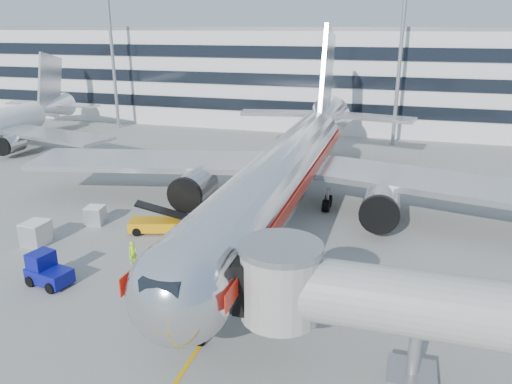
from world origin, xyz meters
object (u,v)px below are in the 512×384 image
(main_jet, at_px, (288,168))
(cargo_container_right, at_px, (95,215))
(belt_loader, at_px, (162,224))
(cargo_container_front, at_px, (39,231))
(ramp_worker, at_px, (133,253))
(cargo_container_left, at_px, (35,234))
(baggage_tug, at_px, (47,271))

(main_jet, xyz_separation_m, cargo_container_right, (-14.82, -6.74, -3.47))
(belt_loader, bearing_deg, main_jet, 37.61)
(cargo_container_front, height_order, ramp_worker, ramp_worker)
(cargo_container_left, bearing_deg, belt_loader, 31.69)
(cargo_container_right, height_order, ramp_worker, ramp_worker)
(belt_loader, relative_size, cargo_container_right, 3.31)
(main_jet, height_order, cargo_container_left, main_jet)
(cargo_container_left, height_order, ramp_worker, cargo_container_left)
(cargo_container_left, relative_size, cargo_container_right, 1.09)
(cargo_container_left, xyz_separation_m, cargo_container_front, (-0.23, 0.67, -0.09))
(belt_loader, distance_m, cargo_container_right, 6.08)
(cargo_container_left, bearing_deg, main_jet, 34.89)
(belt_loader, height_order, cargo_container_left, belt_loader)
(cargo_container_front, bearing_deg, belt_loader, 27.40)
(main_jet, relative_size, ramp_worker, 30.88)
(main_jet, distance_m, cargo_container_front, 20.49)
(baggage_tug, bearing_deg, cargo_container_left, 135.07)
(belt_loader, relative_size, cargo_container_front, 3.34)
(cargo_container_right, bearing_deg, cargo_container_left, -111.17)
(belt_loader, height_order, baggage_tug, belt_loader)
(cargo_container_left, height_order, cargo_container_right, cargo_container_left)
(cargo_container_right, relative_size, cargo_container_front, 1.01)
(main_jet, height_order, cargo_container_right, main_jet)
(main_jet, bearing_deg, ramp_worker, -123.17)
(baggage_tug, relative_size, cargo_container_left, 1.73)
(baggage_tug, distance_m, cargo_container_right, 10.21)
(cargo_container_right, bearing_deg, ramp_worker, -39.96)
(main_jet, relative_size, cargo_container_right, 31.11)
(baggage_tug, xyz_separation_m, cargo_container_front, (-5.09, 5.52, -0.11))
(belt_loader, xyz_separation_m, ramp_worker, (0.64, -5.65, 0.11))
(baggage_tug, relative_size, cargo_container_right, 1.90)
(baggage_tug, bearing_deg, cargo_container_right, 106.82)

